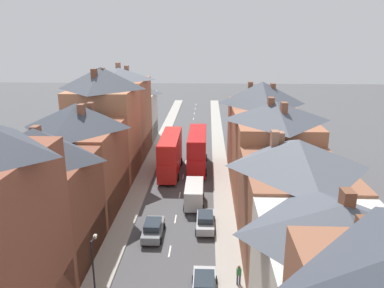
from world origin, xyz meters
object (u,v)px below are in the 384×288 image
street_lamp (94,270)px  delivery_van (194,194)px  pedestrian_near_right (239,274)px  car_near_blue (205,221)px  car_parked_right_a (153,229)px  double_decker_bus_mid_street (197,149)px  car_parked_left_a (204,286)px  double_decker_bus_lead (170,153)px  car_near_silver (169,144)px

street_lamp → delivery_van: bearing=70.5°
pedestrian_near_right → car_near_blue: bearing=106.6°
car_parked_right_a → delivery_van: bearing=62.9°
double_decker_bus_mid_street → car_parked_left_a: (1.31, -27.10, -2.02)m
double_decker_bus_mid_street → car_near_blue: bearing=-85.7°
car_near_blue → car_parked_left_a: size_ratio=1.03×
double_decker_bus_lead → delivery_van: 10.75m
double_decker_bus_lead → pedestrian_near_right: size_ratio=6.71×
car_parked_right_a → pedestrian_near_right: (7.48, -6.94, 0.22)m
car_near_silver → street_lamp: size_ratio=0.74×
double_decker_bus_lead → delivery_van: double_decker_bus_lead is taller
car_parked_right_a → street_lamp: (-2.45, -10.03, 2.43)m
double_decker_bus_mid_street → car_parked_right_a: (-3.59, -18.99, -2.00)m
double_decker_bus_mid_street → double_decker_bus_lead: bearing=-151.7°
double_decker_bus_mid_street → delivery_van: bearing=-90.0°
double_decker_bus_mid_street → street_lamp: size_ratio=1.96×
double_decker_bus_mid_street → delivery_van: 12.05m
car_near_blue → pedestrian_near_right: (2.58, -8.66, 0.21)m
double_decker_bus_lead → car_near_silver: 11.45m
car_near_blue → pedestrian_near_right: pedestrian_near_right is taller
car_near_silver → street_lamp: bearing=-91.7°
car_near_silver → double_decker_bus_lead: bearing=-83.4°
pedestrian_near_right → street_lamp: (-9.93, -3.09, 2.21)m
car_near_blue → car_parked_right_a: 5.19m
car_near_blue → car_parked_right_a: car_near_blue is taller
car_parked_right_a → street_lamp: bearing=-103.7°
car_near_blue → car_parked_left_a: bearing=-90.0°
double_decker_bus_mid_street → pedestrian_near_right: double_decker_bus_mid_street is taller
delivery_van → street_lamp: street_lamp is taller
pedestrian_near_right → car_near_silver: bearing=104.0°
car_near_silver → car_parked_right_a: size_ratio=0.93×
double_decker_bus_lead → double_decker_bus_mid_street: same height
car_parked_right_a → delivery_van: (3.60, 7.03, 0.52)m
double_decker_bus_lead → car_parked_left_a: size_ratio=2.55×
street_lamp → double_decker_bus_mid_street: bearing=78.2°
double_decker_bus_lead → car_near_silver: size_ratio=2.65×
car_parked_left_a → car_near_blue: bearing=90.0°
car_parked_right_a → pedestrian_near_right: size_ratio=2.71×
car_near_silver → double_decker_bus_mid_street: bearing=-62.2°
double_decker_bus_mid_street → car_near_silver: (-4.89, 9.26, -1.98)m
street_lamp → pedestrian_near_right: bearing=17.3°
car_parked_left_a → pedestrian_near_right: pedestrian_near_right is taller
pedestrian_near_right → street_lamp: street_lamp is taller
street_lamp → car_near_silver: bearing=88.3°
street_lamp → double_decker_bus_lead: bearing=84.8°
car_near_blue → street_lamp: (-7.35, -11.75, 2.42)m
double_decker_bus_mid_street → car_near_blue: double_decker_bus_mid_street is taller
car_near_blue → double_decker_bus_lead: bearing=107.8°
double_decker_bus_lead → car_near_silver: bearing=96.6°
car_parked_left_a → pedestrian_near_right: size_ratio=2.63×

